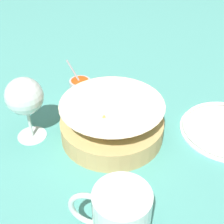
# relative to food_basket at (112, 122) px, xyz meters

# --- Properties ---
(ground_plane) EXTENTS (4.00, 4.00, 0.00)m
(ground_plane) POSITION_rel_food_basket_xyz_m (-0.01, -0.01, -0.04)
(ground_plane) COLOR teal
(food_basket) EXTENTS (0.23, 0.23, 0.10)m
(food_basket) POSITION_rel_food_basket_xyz_m (0.00, 0.00, 0.00)
(food_basket) COLOR tan
(food_basket) RESTS_ON ground_plane
(sauce_cup) EXTENTS (0.06, 0.06, 0.10)m
(sauce_cup) POSITION_rel_food_basket_xyz_m (0.13, -0.14, -0.02)
(sauce_cup) COLOR #B7B7BC
(sauce_cup) RESTS_ON ground_plane
(wine_glass) EXTENTS (0.08, 0.08, 0.15)m
(wine_glass) POSITION_rel_food_basket_xyz_m (0.18, 0.05, 0.06)
(wine_glass) COLOR silver
(wine_glass) RESTS_ON ground_plane
(beer_mug) EXTENTS (0.13, 0.09, 0.11)m
(beer_mug) POSITION_rel_food_basket_xyz_m (-0.08, 0.24, 0.01)
(beer_mug) COLOR silver
(beer_mug) RESTS_ON ground_plane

